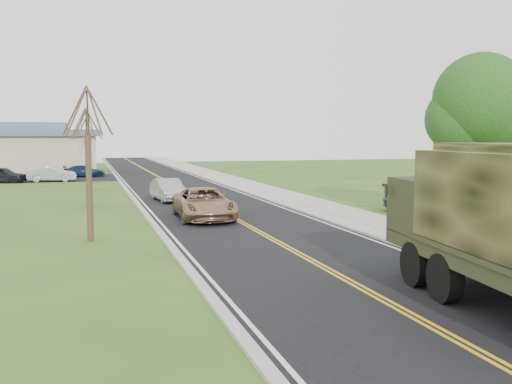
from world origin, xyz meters
name	(u,v)px	position (x,y,z in m)	size (l,w,h in m)	color
ground	(371,294)	(0.00, 0.00, 0.00)	(160.00, 160.00, 0.00)	#2D511B
road	(166,181)	(0.00, 40.00, 0.01)	(8.00, 120.00, 0.01)	black
curb_right	(209,179)	(4.15, 40.00, 0.06)	(0.30, 120.00, 0.12)	#9E998E
sidewalk_right	(227,179)	(5.90, 40.00, 0.05)	(3.20, 120.00, 0.10)	#9E998E
curb_left	(120,181)	(-4.15, 40.00, 0.05)	(0.30, 120.00, 0.10)	#9E998E
leafy_tree	(481,108)	(11.00, 10.01, 5.49)	(4.83, 4.50, 8.10)	#38281C
bare_tree_a	(89,175)	(-7.00, 10.00, 2.63)	(1.93, 2.26, 6.08)	#38281C
bare_tree_b	(87,164)	(-7.00, 22.00, 2.48)	(1.83, 2.14, 5.73)	#38281C
bare_tree_c	(87,154)	(-7.00, 34.00, 2.78)	(2.04, 2.39, 6.42)	#38281C
bare_tree_d	(86,152)	(-7.00, 46.00, 2.55)	(1.88, 2.20, 5.91)	#38281C
commercial_building	(2,149)	(-15.98, 55.97, 2.69)	(25.50, 21.50, 5.65)	tan
suv_champagne	(204,204)	(-1.50, 14.71, 0.78)	(2.60, 5.63, 1.56)	#987856
sedan_silver	(168,190)	(-2.08, 23.20, 0.71)	(1.51, 4.32, 1.42)	#A3A3A8
pickup_navy	(433,198)	(11.02, 13.65, 0.78)	(2.17, 5.34, 1.55)	#0D1433
lot_car_dark	(2,175)	(-14.31, 42.00, 0.73)	(1.71, 4.26, 1.45)	black
lot_car_silver	(52,174)	(-10.08, 42.00, 0.70)	(1.48, 4.26, 1.40)	#A2A2A6
lot_car_navy	(84,171)	(-7.27, 47.49, 0.59)	(1.67, 4.10, 1.19)	#10203D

